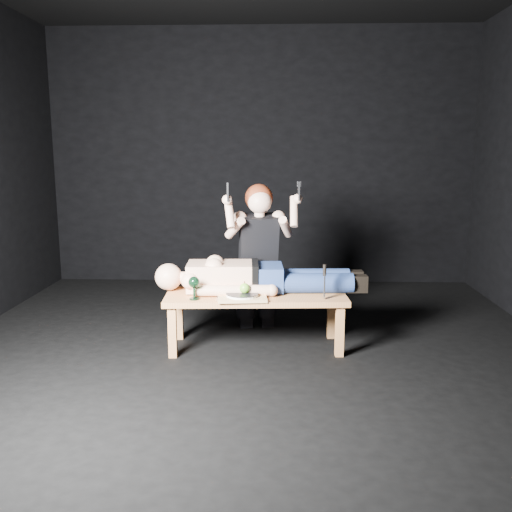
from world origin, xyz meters
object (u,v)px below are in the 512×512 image
at_px(goblet, 194,288).
at_px(table, 256,320).
at_px(kneeling_woman, 257,255).
at_px(serving_tray, 242,297).
at_px(carving_knife, 324,282).
at_px(lying_man, 261,273).

bearing_deg(goblet, table, 22.42).
bearing_deg(kneeling_woman, serving_tray, -108.24).
bearing_deg(serving_tray, carving_knife, 1.34).
bearing_deg(carving_knife, goblet, 179.50).
xyz_separation_m(lying_man, carving_knife, (0.50, -0.26, -0.00)).
height_order(lying_man, serving_tray, lying_man).
bearing_deg(goblet, lying_man, 31.34).
xyz_separation_m(table, kneeling_woman, (-0.01, 0.51, 0.45)).
relative_size(table, carving_knife, 5.27).
height_order(kneeling_woman, carving_knife, kneeling_woman).
distance_m(kneeling_woman, carving_knife, 0.86).
bearing_deg(carving_knife, kneeling_woman, 126.25).
xyz_separation_m(serving_tray, goblet, (-0.37, -0.03, 0.08)).
distance_m(table, carving_knife, 0.66).
xyz_separation_m(lying_man, goblet, (-0.51, -0.31, -0.05)).
distance_m(table, goblet, 0.60).
height_order(table, kneeling_woman, kneeling_woman).
bearing_deg(serving_tray, kneeling_woman, 82.18).
bearing_deg(carving_knife, table, 161.56).
relative_size(table, kneeling_woman, 1.07).
xyz_separation_m(lying_man, serving_tray, (-0.14, -0.28, -0.13)).
bearing_deg(table, carving_knife, -18.44).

